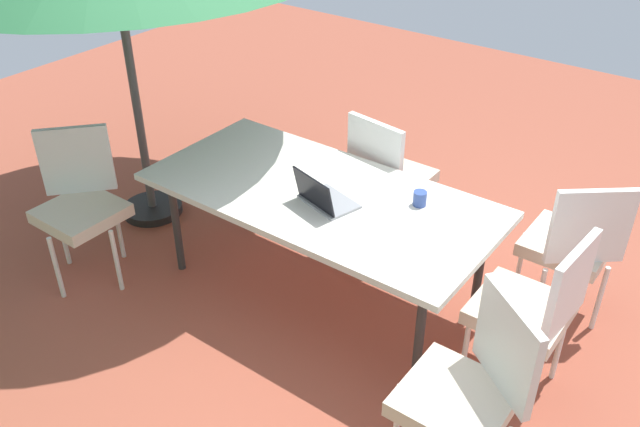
% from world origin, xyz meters
% --- Properties ---
extents(ground_plane, '(10.00, 10.00, 0.02)m').
position_xyz_m(ground_plane, '(0.00, 0.00, -0.01)').
color(ground_plane, '#9E4C38').
extents(dining_table, '(2.09, 1.01, 0.74)m').
position_xyz_m(dining_table, '(0.00, 0.00, 0.69)').
color(dining_table, silver).
rests_on(dining_table, ground_plane).
extents(chair_northeast, '(0.59, 0.59, 0.98)m').
position_xyz_m(chair_northeast, '(1.34, 0.71, 0.55)').
color(chair_northeast, beige).
rests_on(chair_northeast, ground_plane).
extents(chair_south, '(0.48, 0.49, 0.98)m').
position_xyz_m(chair_south, '(-0.03, -0.71, 0.55)').
color(chair_south, beige).
rests_on(chair_south, ground_plane).
extents(chair_northwest, '(0.58, 0.58, 0.98)m').
position_xyz_m(chair_northwest, '(-1.31, 0.68, 0.55)').
color(chair_northwest, beige).
rests_on(chair_northwest, ground_plane).
extents(chair_west, '(0.48, 0.47, 0.98)m').
position_xyz_m(chair_west, '(-1.33, 0.01, 0.55)').
color(chair_west, beige).
rests_on(chair_west, ground_plane).
extents(chair_southwest, '(0.58, 0.58, 0.98)m').
position_xyz_m(chair_southwest, '(-1.30, -0.67, 0.55)').
color(chair_southwest, beige).
rests_on(chair_southwest, ground_plane).
extents(laptop, '(0.37, 0.32, 0.21)m').
position_xyz_m(laptop, '(-0.10, 0.10, 0.79)').
color(laptop, gray).
rests_on(laptop, dining_table).
extents(cup, '(0.08, 0.08, 0.09)m').
position_xyz_m(cup, '(-0.54, -0.22, 0.78)').
color(cup, '#334C99').
rests_on(cup, dining_table).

